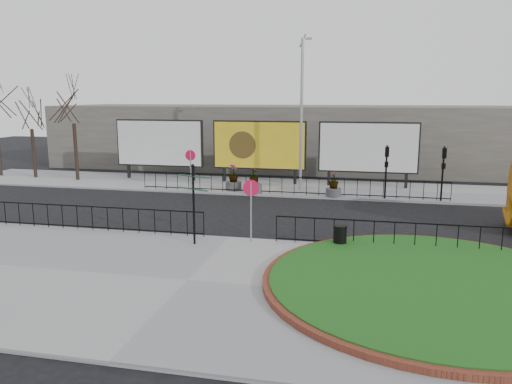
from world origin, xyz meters
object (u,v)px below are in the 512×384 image
(litter_bin, at_px, (340,237))
(planter_b, at_px, (254,184))
(planter_c, at_px, (334,187))
(planter_a, at_px, (233,180))
(fingerpost_sign, at_px, (193,196))
(billboard_mid, at_px, (259,145))
(lamp_post, at_px, (302,112))

(litter_bin, xyz_separation_m, planter_b, (-5.57, 10.00, 0.10))
(planter_b, height_order, planter_c, planter_b)
(planter_c, bearing_deg, planter_a, 173.79)
(litter_bin, height_order, planter_a, planter_a)
(fingerpost_sign, bearing_deg, litter_bin, 31.61)
(litter_bin, bearing_deg, billboard_mid, 113.85)
(litter_bin, height_order, planter_c, planter_c)
(fingerpost_sign, xyz_separation_m, planter_b, (-0.00, 10.65, -1.35))
(fingerpost_sign, bearing_deg, planter_c, 91.14)
(billboard_mid, relative_size, planter_a, 3.96)
(lamp_post, height_order, fingerpost_sign, lamp_post)
(billboard_mid, height_order, fingerpost_sign, billboard_mid)
(litter_bin, distance_m, planter_c, 10.04)
(billboard_mid, xyz_separation_m, planter_c, (5.13, -3.57, -1.94))
(litter_bin, bearing_deg, planter_c, 94.97)
(lamp_post, bearing_deg, planter_c, -37.01)
(billboard_mid, distance_m, lamp_post, 4.23)
(planter_c, bearing_deg, billboard_mid, 145.15)
(billboard_mid, distance_m, litter_bin, 14.98)
(fingerpost_sign, bearing_deg, planter_a, 122.13)
(lamp_post, distance_m, planter_c, 4.94)
(billboard_mid, xyz_separation_m, lamp_post, (3.01, -1.97, 2.23))
(lamp_post, relative_size, planter_a, 5.90)
(litter_bin, bearing_deg, lamp_post, 104.47)
(fingerpost_sign, height_order, litter_bin, fingerpost_sign)
(fingerpost_sign, relative_size, litter_bin, 3.56)
(planter_a, relative_size, planter_c, 1.10)
(lamp_post, xyz_separation_m, fingerpost_sign, (-2.58, -12.25, -2.81))
(planter_a, bearing_deg, litter_bin, -56.74)
(lamp_post, height_order, litter_bin, lamp_post)
(litter_bin, bearing_deg, planter_b, 119.13)
(billboard_mid, xyz_separation_m, planter_a, (-1.00, -2.91, -1.89))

